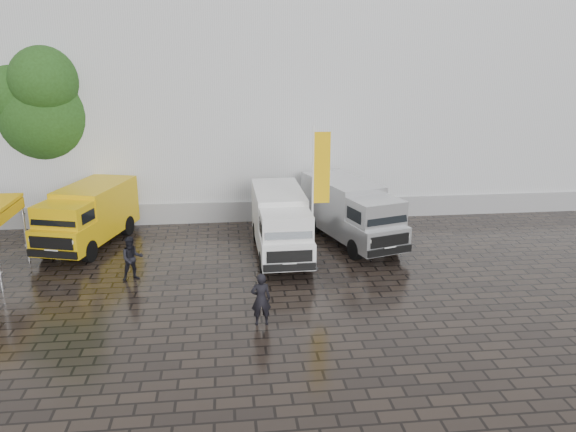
% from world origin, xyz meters
% --- Properties ---
extents(ground, '(120.00, 120.00, 0.00)m').
position_xyz_m(ground, '(0.00, 0.00, 0.00)').
color(ground, black).
rests_on(ground, ground).
extents(exhibition_hall, '(44.00, 16.00, 12.00)m').
position_xyz_m(exhibition_hall, '(2.00, 16.00, 6.00)').
color(exhibition_hall, silver).
rests_on(exhibition_hall, ground).
extents(hall_plinth, '(44.00, 0.15, 1.00)m').
position_xyz_m(hall_plinth, '(2.00, 7.95, 0.50)').
color(hall_plinth, gray).
rests_on(hall_plinth, ground).
extents(van_yellow, '(3.59, 5.86, 2.53)m').
position_xyz_m(van_yellow, '(-8.27, 5.14, 1.27)').
color(van_yellow, gold).
rests_on(van_yellow, ground).
extents(van_white, '(2.03, 5.91, 2.55)m').
position_xyz_m(van_white, '(-0.22, 3.21, 1.28)').
color(van_white, white).
rests_on(van_white, ground).
extents(van_silver, '(3.69, 6.38, 2.63)m').
position_xyz_m(van_silver, '(2.99, 4.37, 1.31)').
color(van_silver, silver).
rests_on(van_silver, ground).
extents(flagpole, '(0.88, 0.50, 5.52)m').
position_xyz_m(flagpole, '(0.99, 1.39, 3.12)').
color(flagpole, black).
rests_on(flagpole, ground).
extents(tree, '(4.81, 4.81, 8.64)m').
position_xyz_m(tree, '(-10.68, 9.50, 5.55)').
color(tree, black).
rests_on(tree, ground).
extents(wheelie_bin, '(0.75, 0.75, 1.07)m').
position_xyz_m(wheelie_bin, '(4.59, 7.33, 0.53)').
color(wheelie_bin, black).
rests_on(wheelie_bin, ground).
extents(person_front, '(0.63, 0.42, 1.69)m').
position_xyz_m(person_front, '(-1.43, -2.87, 0.84)').
color(person_front, black).
rests_on(person_front, ground).
extents(person_tent, '(0.96, 0.84, 1.66)m').
position_xyz_m(person_tent, '(-5.87, 1.14, 0.83)').
color(person_tent, black).
rests_on(person_tent, ground).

